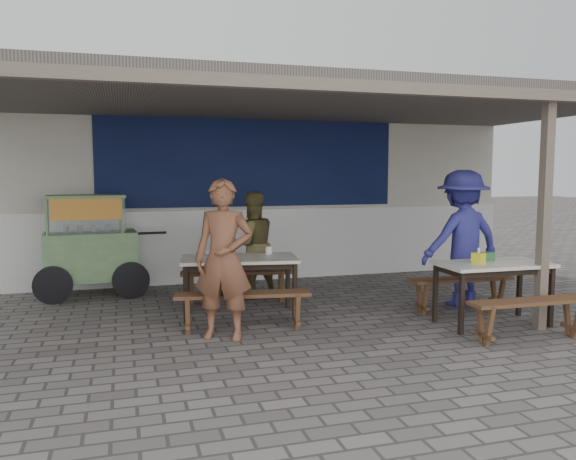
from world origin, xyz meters
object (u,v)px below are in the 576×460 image
(patron_wall_side, at_px, (252,245))
(condiment_jar, at_px, (269,250))
(bench_left_wall, at_px, (237,279))
(donation_box, at_px, (487,256))
(bench_right_wall, at_px, (461,286))
(patron_right_table, at_px, (462,238))
(bench_left_street, at_px, (243,302))
(bench_right_street, at_px, (530,310))
(vendor_cart, at_px, (90,242))
(table_left, at_px, (239,263))
(tissue_box, at_px, (478,258))
(patron_street_side, at_px, (224,259))
(condiment_bowl, at_px, (214,254))
(table_right, at_px, (493,269))

(patron_wall_side, xyz_separation_m, condiment_jar, (0.05, -0.80, 0.03))
(bench_left_wall, relative_size, donation_box, 10.20)
(bench_right_wall, distance_m, patron_right_table, 0.70)
(bench_right_wall, bearing_deg, condiment_jar, 162.83)
(bench_left_street, xyz_separation_m, patron_right_table, (3.13, 0.43, 0.58))
(bench_right_street, bearing_deg, vendor_cart, 142.93)
(bench_right_wall, bearing_deg, table_left, 168.99)
(bench_right_wall, height_order, patron_right_table, patron_right_table)
(bench_right_street, bearing_deg, tissue_box, 106.49)
(patron_street_side, height_order, condiment_jar, patron_street_side)
(patron_street_side, xyz_separation_m, condiment_bowl, (0.06, 1.10, -0.10))
(bench_left_wall, xyz_separation_m, tissue_box, (2.51, -1.95, 0.47))
(vendor_cart, xyz_separation_m, tissue_box, (4.48, -2.97, 0.00))
(vendor_cart, height_order, patron_wall_side, patron_wall_side)
(bench_right_wall, xyz_separation_m, patron_street_side, (-3.18, -0.31, 0.54))
(vendor_cart, height_order, patron_right_table, patron_right_table)
(vendor_cart, relative_size, patron_wall_side, 1.20)
(bench_right_street, relative_size, condiment_bowl, 6.52)
(vendor_cart, bearing_deg, bench_left_wall, -31.42)
(patron_wall_side, xyz_separation_m, donation_box, (2.44, -2.10, 0.03))
(table_right, xyz_separation_m, patron_wall_side, (-2.42, 2.25, 0.10))
(tissue_box, distance_m, condiment_bowl, 3.24)
(table_right, relative_size, bench_right_wall, 0.93)
(bench_right_street, distance_m, bench_right_wall, 1.33)
(condiment_bowl, bearing_deg, donation_box, -22.60)
(patron_street_side, relative_size, patron_wall_side, 1.14)
(bench_right_street, height_order, bench_right_wall, same)
(bench_right_street, height_order, condiment_bowl, condiment_bowl)
(condiment_bowl, bearing_deg, table_left, -32.10)
(table_right, bearing_deg, bench_left_wall, 144.93)
(bench_left_wall, xyz_separation_m, patron_right_table, (2.92, -0.98, 0.58))
(bench_left_wall, bearing_deg, table_right, -27.59)
(patron_right_table, xyz_separation_m, donation_box, (-0.20, -0.84, -0.12))
(bench_right_wall, relative_size, vendor_cart, 0.77)
(table_right, height_order, donation_box, donation_box)
(bench_right_wall, xyz_separation_m, tissue_box, (-0.21, -0.65, 0.48))
(table_left, height_order, vendor_cart, vendor_cart)
(patron_street_side, bearing_deg, bench_right_wall, 29.32)
(bench_left_wall, height_order, bench_right_street, same)
(bench_right_street, relative_size, patron_street_side, 0.81)
(bench_left_street, bearing_deg, bench_left_wall, 90.00)
(bench_left_street, xyz_separation_m, patron_street_side, (-0.25, -0.21, 0.54))
(table_left, xyz_separation_m, donation_box, (2.83, -1.11, 0.13))
(patron_street_side, bearing_deg, tissue_box, 17.18)
(patron_wall_side, distance_m, tissue_box, 3.15)
(bench_right_street, height_order, patron_street_side, patron_street_side)
(bench_right_wall, height_order, patron_wall_side, patron_wall_side)
(bench_right_wall, xyz_separation_m, patron_right_table, (0.21, 0.32, 0.59))
(condiment_jar, relative_size, condiment_bowl, 0.45)
(table_right, distance_m, patron_wall_side, 3.31)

